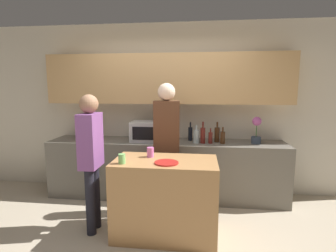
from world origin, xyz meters
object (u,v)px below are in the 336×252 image
Objects in this scene: potted_plant at (256,130)px; plate_on_island at (166,163)px; toaster at (86,134)px; bottle_3 at (210,138)px; bottle_4 at (217,134)px; bottle_2 at (203,135)px; bottle_5 at (223,137)px; bottle_0 at (190,133)px; cup_0 at (150,152)px; person_left at (166,136)px; bottle_1 at (196,136)px; person_center at (91,152)px; microwave at (149,131)px; cup_1 at (122,159)px.

potted_plant is 1.52× the size of plate_on_island.
bottle_3 is (1.94, -0.07, -0.00)m from toaster.
potted_plant is 0.57m from bottle_4.
bottle_2 reaches higher than bottle_5.
bottle_0 is 2.50× the size of cup_0.
person_left reaches higher than bottle_2.
bottle_1 is at bearing 177.14° from bottle_2.
bottle_1 reaches higher than bottle_3.
bottle_3 is (-0.66, -0.07, -0.11)m from potted_plant.
bottle_2 is 0.18× the size of person_left.
person_center is at bearing -152.16° from potted_plant.
bottle_0 is 0.18× the size of person_center.
plate_on_island is (-1.17, -1.19, -0.18)m from potted_plant.
bottle_5 is (0.07, -0.12, -0.02)m from bottle_4.
bottle_2 is at bearing -2.86° from bottle_1.
bottle_4 is at bearing 174.92° from potted_plant.
bottle_4 is (0.21, 0.12, -0.01)m from bottle_2.
cup_0 is at bearing -38.15° from toaster.
bottle_3 is 0.16m from bottle_4.
bottle_4 is (0.10, 0.12, 0.03)m from bottle_3.
bottle_4 is 1.17× the size of plate_on_island.
microwave is at bearing -170.34° from bottle_0.
potted_plant reaches higher than cup_1.
bottle_1 is at bearing -175.73° from potted_plant.
bottle_2 reaches higher than cup_1.
bottle_4 is 1.88m from person_center.
microwave is 2.00× the size of plate_on_island.
bottle_5 is at bearing 45.74° from cup_1.
bottle_3 is at bearing 124.43° from person_center.
bottle_3 is at bearing -1.90° from bottle_2.
toaster is at bearing 127.52° from cup_1.
bottle_2 is at bearing 70.54° from plate_on_island.
bottle_1 is 0.83× the size of bottle_2.
cup_1 is (0.96, -1.25, -0.03)m from toaster.
bottle_1 is 2.53× the size of cup_1.
cup_0 is (-0.43, -1.06, -0.04)m from bottle_0.
bottle_3 reaches higher than cup_0.
toaster is at bearing 177.83° from bottle_3.
plate_on_island is 0.16× the size of person_center.
potted_plant is 0.88m from bottle_1.
toaster is at bearing 178.17° from bottle_5.
bottle_2 is at bearing 178.10° from bottle_3.
cup_0 is 0.39m from cup_1.
bottle_1 is (0.09, -0.17, -0.01)m from bottle_0.
cup_0 is at bearing -129.50° from bottle_4.
person_center is at bearing -141.61° from bottle_2.
bottle_3 reaches higher than plate_on_island.
bottle_3 is (0.30, -0.18, -0.02)m from bottle_0.
bottle_4 is (1.04, 0.05, -0.03)m from microwave.
bottle_3 reaches higher than toaster.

